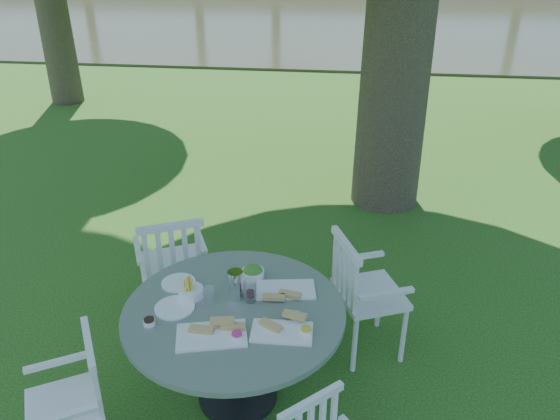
# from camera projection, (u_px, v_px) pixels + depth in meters

# --- Properties ---
(ground) EXTENTS (140.00, 140.00, 0.00)m
(ground) POSITION_uv_depth(u_px,v_px,m) (277.00, 305.00, 4.87)
(ground) COLOR #16400D
(ground) RESTS_ON ground
(table) EXTENTS (1.46, 1.46, 0.77)m
(table) POSITION_uv_depth(u_px,v_px,m) (235.00, 326.00, 3.62)
(table) COLOR black
(table) RESTS_ON ground
(chair_ne) EXTENTS (0.63, 0.65, 1.00)m
(chair_ne) POSITION_uv_depth(u_px,v_px,m) (358.00, 288.00, 4.09)
(chair_ne) COLOR silver
(chair_ne) RESTS_ON ground
(chair_nw) EXTENTS (0.66, 0.65, 1.01)m
(chair_nw) POSITION_uv_depth(u_px,v_px,m) (173.00, 262.00, 4.40)
(chair_nw) COLOR silver
(chair_nw) RESTS_ON ground
(chair_sw) EXTENTS (0.61, 0.62, 0.91)m
(chair_sw) POSITION_uv_depth(u_px,v_px,m) (79.00, 396.00, 3.21)
(chair_sw) COLOR silver
(chair_sw) RESTS_ON ground
(tableware) EXTENTS (1.09, 0.92, 0.21)m
(tableware) POSITION_uv_depth(u_px,v_px,m) (230.00, 299.00, 3.59)
(tableware) COLOR white
(tableware) RESTS_ON table
(river) EXTENTS (100.00, 28.00, 0.12)m
(river) POSITION_uv_depth(u_px,v_px,m) (343.00, 3.00, 25.16)
(river) COLOR #343720
(river) RESTS_ON ground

